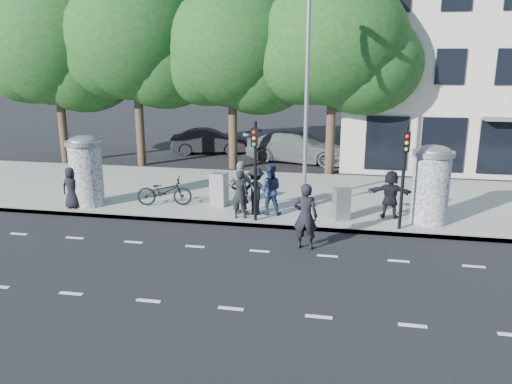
% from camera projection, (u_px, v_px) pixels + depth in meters
% --- Properties ---
extents(ground, '(120.00, 120.00, 0.00)m').
position_uv_depth(ground, '(250.00, 270.00, 13.48)').
color(ground, black).
rests_on(ground, ground).
extents(sidewalk, '(40.00, 8.00, 0.15)m').
position_uv_depth(sidewalk, '(286.00, 196.00, 20.58)').
color(sidewalk, gray).
rests_on(sidewalk, ground).
extents(curb, '(40.00, 0.10, 0.16)m').
position_uv_depth(curb, '(271.00, 226.00, 16.83)').
color(curb, slate).
rests_on(curb, ground).
extents(lane_dash_near, '(32.00, 0.12, 0.01)m').
position_uv_depth(lane_dash_near, '(231.00, 309.00, 11.39)').
color(lane_dash_near, silver).
rests_on(lane_dash_near, ground).
extents(lane_dash_far, '(32.00, 0.12, 0.01)m').
position_uv_depth(lane_dash_far, '(260.00, 251.00, 14.81)').
color(lane_dash_far, silver).
rests_on(lane_dash_far, ground).
extents(ad_column_left, '(1.36, 1.36, 2.65)m').
position_uv_depth(ad_column_left, '(86.00, 169.00, 18.67)').
color(ad_column_left, beige).
rests_on(ad_column_left, sidewalk).
extents(ad_column_right, '(1.36, 1.36, 2.65)m').
position_uv_depth(ad_column_right, '(431.00, 183.00, 16.59)').
color(ad_column_right, beige).
rests_on(ad_column_right, sidewalk).
extents(traffic_pole_near, '(0.22, 0.31, 3.40)m').
position_uv_depth(traffic_pole_near, '(255.00, 161.00, 16.62)').
color(traffic_pole_near, black).
rests_on(traffic_pole_near, sidewalk).
extents(traffic_pole_far, '(0.22, 0.31, 3.40)m').
position_uv_depth(traffic_pole_far, '(404.00, 167.00, 15.74)').
color(traffic_pole_far, black).
rests_on(traffic_pole_far, sidewalk).
extents(street_lamp, '(0.25, 0.93, 8.00)m').
position_uv_depth(street_lamp, '(307.00, 80.00, 18.40)').
color(street_lamp, slate).
rests_on(street_lamp, sidewalk).
extents(tree_far_left, '(7.20, 7.20, 9.26)m').
position_uv_depth(tree_far_left, '(55.00, 46.00, 26.13)').
color(tree_far_left, '#38281C').
rests_on(tree_far_left, ground).
extents(tree_mid_left, '(7.20, 7.20, 9.57)m').
position_uv_depth(tree_mid_left, '(135.00, 39.00, 25.22)').
color(tree_mid_left, '#38281C').
rests_on(tree_mid_left, ground).
extents(tree_near_left, '(6.80, 6.80, 8.97)m').
position_uv_depth(tree_near_left, '(232.00, 48.00, 24.61)').
color(tree_near_left, '#38281C').
rests_on(tree_near_left, ground).
extents(tree_center, '(7.00, 7.00, 9.30)m').
position_uv_depth(tree_center, '(334.00, 42.00, 23.26)').
color(tree_center, '#38281C').
rests_on(tree_center, ground).
extents(ped_a, '(0.80, 0.55, 1.57)m').
position_uv_depth(ped_a, '(72.00, 188.00, 18.40)').
color(ped_a, black).
rests_on(ped_a, sidewalk).
extents(ped_b, '(0.69, 0.52, 1.71)m').
position_uv_depth(ped_b, '(240.00, 194.00, 17.23)').
color(ped_b, black).
rests_on(ped_b, sidewalk).
extents(ped_c, '(0.92, 0.74, 1.81)m').
position_uv_depth(ped_c, '(270.00, 190.00, 17.65)').
color(ped_c, '#1E2B4C').
rests_on(ped_c, sidewalk).
extents(ped_d, '(1.11, 0.65, 1.70)m').
position_uv_depth(ped_d, '(256.00, 191.00, 17.69)').
color(ped_d, black).
rests_on(ped_d, sidewalk).
extents(ped_e, '(1.30, 1.04, 1.94)m').
position_uv_depth(ped_e, '(241.00, 188.00, 17.59)').
color(ped_e, gray).
rests_on(ped_e, sidewalk).
extents(ped_f, '(1.61, 0.70, 1.69)m').
position_uv_depth(ped_f, '(390.00, 194.00, 17.27)').
color(ped_f, black).
rests_on(ped_f, sidewalk).
extents(man_road, '(0.77, 0.53, 2.01)m').
position_uv_depth(man_road, '(305.00, 216.00, 14.80)').
color(man_road, black).
rests_on(man_road, ground).
extents(bicycle, '(1.15, 2.17, 1.08)m').
position_uv_depth(bicycle, '(164.00, 191.00, 18.83)').
color(bicycle, black).
rests_on(bicycle, sidewalk).
extents(cabinet_left, '(0.69, 0.57, 1.25)m').
position_uv_depth(cabinet_left, '(219.00, 189.00, 18.78)').
color(cabinet_left, gray).
rests_on(cabinet_left, sidewalk).
extents(cabinet_right, '(0.64, 0.57, 1.11)m').
position_uv_depth(cabinet_right, '(342.00, 204.00, 17.13)').
color(cabinet_right, gray).
rests_on(cabinet_right, sidewalk).
extents(car_mid, '(2.63, 4.77, 1.49)m').
position_uv_depth(car_mid, '(209.00, 141.00, 30.07)').
color(car_mid, black).
rests_on(car_mid, ground).
extents(car_right, '(3.27, 6.07, 1.67)m').
position_uv_depth(car_right, '(298.00, 147.00, 27.57)').
color(car_right, '#5C6064').
rests_on(car_right, ground).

